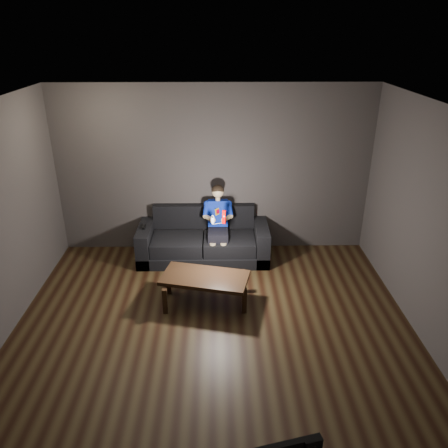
{
  "coord_description": "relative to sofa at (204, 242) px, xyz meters",
  "views": [
    {
      "loc": [
        0.06,
        -4.16,
        3.46
      ],
      "look_at": [
        0.15,
        1.55,
        0.85
      ],
      "focal_mm": 35.0,
      "sensor_mm": 36.0,
      "label": 1
    }
  ],
  "objects": [
    {
      "name": "wii_remote_red",
      "position": [
        0.32,
        -0.49,
        0.66
      ],
      "size": [
        0.06,
        0.08,
        0.2
      ],
      "color": "#DF0000",
      "rests_on": "child"
    },
    {
      "name": "nunchuk_white",
      "position": [
        0.16,
        -0.49,
        0.61
      ],
      "size": [
        0.06,
        0.09,
        0.15
      ],
      "color": "white",
      "rests_on": "child"
    },
    {
      "name": "ceiling",
      "position": [
        0.17,
        -2.14,
        2.44
      ],
      "size": [
        5.0,
        5.0,
        0.02
      ],
      "primitive_type": "cube",
      "color": "silver",
      "rests_on": "back_wall"
    },
    {
      "name": "coffee_table",
      "position": [
        0.05,
        -1.31,
        0.1
      ],
      "size": [
        1.24,
        0.82,
        0.41
      ],
      "color": "black",
      "rests_on": "floor"
    },
    {
      "name": "sofa",
      "position": [
        0.0,
        0.0,
        0.0
      ],
      "size": [
        2.06,
        0.89,
        0.8
      ],
      "color": "black",
      "rests_on": "floor"
    },
    {
      "name": "right_wall",
      "position": [
        2.67,
        -2.14,
        1.09
      ],
      "size": [
        0.04,
        5.0,
        2.7
      ],
      "primitive_type": "cube",
      "color": "#3F3736",
      "rests_on": "ground"
    },
    {
      "name": "back_wall",
      "position": [
        0.17,
        0.36,
        1.09
      ],
      "size": [
        5.0,
        0.04,
        2.7
      ],
      "primitive_type": "cube",
      "color": "#3F3736",
      "rests_on": "ground"
    },
    {
      "name": "floor",
      "position": [
        0.17,
        -2.14,
        -0.26
      ],
      "size": [
        5.0,
        5.0,
        0.0
      ],
      "primitive_type": "plane",
      "color": "black",
      "rests_on": "ground"
    },
    {
      "name": "wii_remote_black",
      "position": [
        -0.93,
        -0.08,
        0.32
      ],
      "size": [
        0.04,
        0.16,
        0.03
      ],
      "color": "black",
      "rests_on": "sofa"
    },
    {
      "name": "child",
      "position": [
        0.23,
        -0.05,
        0.44
      ],
      "size": [
        0.47,
        0.57,
        1.15
      ],
      "color": "black",
      "rests_on": "sofa"
    }
  ]
}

